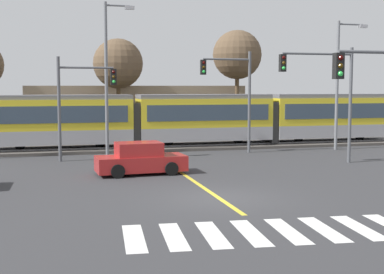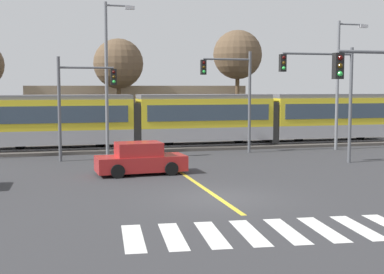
{
  "view_description": "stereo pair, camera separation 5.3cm",
  "coord_description": "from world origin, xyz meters",
  "px_view_note": "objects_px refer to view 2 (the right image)",
  "views": [
    {
      "loc": [
        -5.89,
        -18.72,
        4.15
      ],
      "look_at": [
        0.85,
        7.28,
        1.6
      ],
      "focal_mm": 50.0,
      "sensor_mm": 36.0,
      "label": 1
    },
    {
      "loc": [
        -5.84,
        -18.73,
        4.15
      ],
      "look_at": [
        0.85,
        7.28,
        1.6
      ],
      "focal_mm": 50.0,
      "sensor_mm": 36.0,
      "label": 2
    }
  ],
  "objects_px": {
    "street_lamp_centre": "(109,70)",
    "light_rail_tram": "(204,117)",
    "sedan_crossing": "(140,159)",
    "bare_tree_east": "(238,55)",
    "traffic_light_mid_right": "(327,86)",
    "traffic_light_far_right": "(234,87)",
    "street_lamp_east": "(340,77)",
    "traffic_light_far_left": "(79,94)",
    "bare_tree_west": "(118,64)"
  },
  "relations": [
    {
      "from": "traffic_light_mid_right",
      "to": "traffic_light_far_right",
      "type": "relative_size",
      "value": 0.99
    },
    {
      "from": "bare_tree_east",
      "to": "street_lamp_east",
      "type": "bearing_deg",
      "value": -63.21
    },
    {
      "from": "light_rail_tram",
      "to": "traffic_light_far_right",
      "type": "bearing_deg",
      "value": -75.22
    },
    {
      "from": "sedan_crossing",
      "to": "street_lamp_centre",
      "type": "relative_size",
      "value": 0.47
    },
    {
      "from": "light_rail_tram",
      "to": "bare_tree_east",
      "type": "xyz_separation_m",
      "value": [
        4.06,
        4.87,
        4.52
      ]
    },
    {
      "from": "street_lamp_east",
      "to": "traffic_light_mid_right",
      "type": "bearing_deg",
      "value": -125.4
    },
    {
      "from": "traffic_light_far_right",
      "to": "bare_tree_west",
      "type": "xyz_separation_m",
      "value": [
        -6.21,
        7.68,
        1.66
      ]
    },
    {
      "from": "traffic_light_far_right",
      "to": "bare_tree_east",
      "type": "height_order",
      "value": "bare_tree_east"
    },
    {
      "from": "traffic_light_mid_right",
      "to": "bare_tree_west",
      "type": "distance_m",
      "value": 16.38
    },
    {
      "from": "street_lamp_centre",
      "to": "traffic_light_far_right",
      "type": "bearing_deg",
      "value": -7.4
    },
    {
      "from": "traffic_light_far_right",
      "to": "street_lamp_centre",
      "type": "xyz_separation_m",
      "value": [
        -7.56,
        0.98,
        1.01
      ]
    },
    {
      "from": "sedan_crossing",
      "to": "traffic_light_far_right",
      "type": "distance_m",
      "value": 10.06
    },
    {
      "from": "traffic_light_far_left",
      "to": "street_lamp_east",
      "type": "height_order",
      "value": "street_lamp_east"
    },
    {
      "from": "traffic_light_mid_right",
      "to": "bare_tree_west",
      "type": "height_order",
      "value": "bare_tree_west"
    },
    {
      "from": "light_rail_tram",
      "to": "street_lamp_east",
      "type": "height_order",
      "value": "street_lamp_east"
    },
    {
      "from": "bare_tree_east",
      "to": "street_lamp_centre",
      "type": "bearing_deg",
      "value": -145.45
    },
    {
      "from": "light_rail_tram",
      "to": "bare_tree_west",
      "type": "xyz_separation_m",
      "value": [
        -5.29,
        4.2,
        3.71
      ]
    },
    {
      "from": "street_lamp_east",
      "to": "bare_tree_east",
      "type": "relative_size",
      "value": 0.98
    },
    {
      "from": "traffic_light_mid_right",
      "to": "street_lamp_centre",
      "type": "xyz_separation_m",
      "value": [
        -10.91,
        6.52,
        0.93
      ]
    },
    {
      "from": "traffic_light_mid_right",
      "to": "sedan_crossing",
      "type": "bearing_deg",
      "value": -174.54
    },
    {
      "from": "street_lamp_east",
      "to": "traffic_light_far_right",
      "type": "bearing_deg",
      "value": -179.46
    },
    {
      "from": "sedan_crossing",
      "to": "bare_tree_east",
      "type": "height_order",
      "value": "bare_tree_east"
    },
    {
      "from": "sedan_crossing",
      "to": "bare_tree_east",
      "type": "bearing_deg",
      "value": 56.03
    },
    {
      "from": "traffic_light_far_left",
      "to": "bare_tree_west",
      "type": "xyz_separation_m",
      "value": [
        3.21,
        8.79,
        2.03
      ]
    },
    {
      "from": "sedan_crossing",
      "to": "street_lamp_centre",
      "type": "bearing_deg",
      "value": 95.27
    },
    {
      "from": "light_rail_tram",
      "to": "street_lamp_centre",
      "type": "relative_size",
      "value": 3.07
    },
    {
      "from": "sedan_crossing",
      "to": "street_lamp_east",
      "type": "xyz_separation_m",
      "value": [
        14.2,
        6.58,
        4.05
      ]
    },
    {
      "from": "traffic_light_far_left",
      "to": "bare_tree_east",
      "type": "distance_m",
      "value": 15.98
    },
    {
      "from": "street_lamp_east",
      "to": "bare_tree_east",
      "type": "height_order",
      "value": "bare_tree_east"
    },
    {
      "from": "sedan_crossing",
      "to": "traffic_light_mid_right",
      "type": "distance_m",
      "value": 10.84
    },
    {
      "from": "traffic_light_far_right",
      "to": "bare_tree_west",
      "type": "height_order",
      "value": "bare_tree_west"
    },
    {
      "from": "light_rail_tram",
      "to": "traffic_light_far_left",
      "type": "bearing_deg",
      "value": -151.61
    },
    {
      "from": "street_lamp_east",
      "to": "traffic_light_far_left",
      "type": "bearing_deg",
      "value": -175.98
    },
    {
      "from": "street_lamp_centre",
      "to": "street_lamp_east",
      "type": "xyz_separation_m",
      "value": [
        14.89,
        -0.91,
        -0.35
      ]
    },
    {
      "from": "traffic_light_far_right",
      "to": "bare_tree_east",
      "type": "distance_m",
      "value": 9.26
    },
    {
      "from": "bare_tree_west",
      "to": "traffic_light_mid_right",
      "type": "bearing_deg",
      "value": -54.15
    },
    {
      "from": "traffic_light_far_right",
      "to": "street_lamp_east",
      "type": "distance_m",
      "value": 7.36
    },
    {
      "from": "street_lamp_east",
      "to": "street_lamp_centre",
      "type": "bearing_deg",
      "value": 176.49
    },
    {
      "from": "sedan_crossing",
      "to": "bare_tree_east",
      "type": "relative_size",
      "value": 0.5
    },
    {
      "from": "bare_tree_west",
      "to": "street_lamp_centre",
      "type": "bearing_deg",
      "value": -101.46
    },
    {
      "from": "traffic_light_mid_right",
      "to": "traffic_light_far_left",
      "type": "bearing_deg",
      "value": 160.86
    },
    {
      "from": "light_rail_tram",
      "to": "traffic_light_far_right",
      "type": "distance_m",
      "value": 4.14
    },
    {
      "from": "bare_tree_west",
      "to": "bare_tree_east",
      "type": "bearing_deg",
      "value": 4.12
    },
    {
      "from": "light_rail_tram",
      "to": "bare_tree_east",
      "type": "bearing_deg",
      "value": 50.17
    },
    {
      "from": "light_rail_tram",
      "to": "street_lamp_east",
      "type": "bearing_deg",
      "value": -22.49
    },
    {
      "from": "street_lamp_east",
      "to": "bare_tree_east",
      "type": "xyz_separation_m",
      "value": [
        -4.18,
        8.29,
        1.82
      ]
    },
    {
      "from": "street_lamp_centre",
      "to": "light_rail_tram",
      "type": "bearing_deg",
      "value": 20.62
    },
    {
      "from": "street_lamp_centre",
      "to": "sedan_crossing",
      "type": "bearing_deg",
      "value": -84.73
    },
    {
      "from": "traffic_light_far_right",
      "to": "bare_tree_east",
      "type": "xyz_separation_m",
      "value": [
        3.14,
        8.35,
        2.47
      ]
    },
    {
      "from": "light_rail_tram",
      "to": "bare_tree_west",
      "type": "height_order",
      "value": "bare_tree_west"
    }
  ]
}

